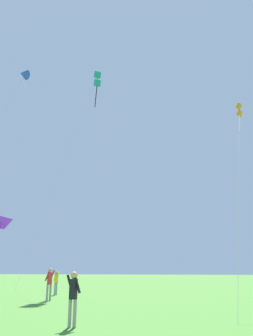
{
  "coord_description": "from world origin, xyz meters",
  "views": [
    {
      "loc": [
        2.05,
        -3.41,
        1.55
      ],
      "look_at": [
        -7.03,
        21.15,
        9.88
      ],
      "focal_mm": 34.99,
      "sensor_mm": 36.0,
      "label": 1
    }
  ],
  "objects": [
    {
      "name": "person_far_back",
      "position": [
        -8.85,
        13.46,
        1.06
      ],
      "size": [
        0.42,
        0.5,
        1.76
      ],
      "color": "gray",
      "rests_on": "ground_plane"
    },
    {
      "name": "kite_orange_box",
      "position": [
        2.28,
        16.91,
        11.33
      ],
      "size": [
        1.08,
        9.39,
        12.06
      ],
      "color": "orange",
      "rests_on": "ground_plane"
    },
    {
      "name": "person_foreground_watcher",
      "position": [
        -3.08,
        5.86,
        0.94
      ],
      "size": [
        0.5,
        0.21,
        1.56
      ],
      "color": "gray",
      "rests_on": "ground_plane"
    },
    {
      "name": "person_child_small",
      "position": [
        -11.14,
        17.84,
        0.98
      ],
      "size": [
        0.53,
        0.23,
        1.63
      ],
      "color": "gray",
      "rests_on": "ground_plane"
    },
    {
      "name": "kite_blue_delta",
      "position": [
        -19.89,
        22.44,
        22.77
      ],
      "size": [
        1.46,
        9.43,
        23.5
      ],
      "color": "blue",
      "rests_on": "ground_plane"
    },
    {
      "name": "kite_teal_box",
      "position": [
        -13.81,
        28.8,
        24.46
      ],
      "size": [
        3.81,
        8.39,
        25.67
      ],
      "color": "teal",
      "rests_on": "ground_plane"
    }
  ]
}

